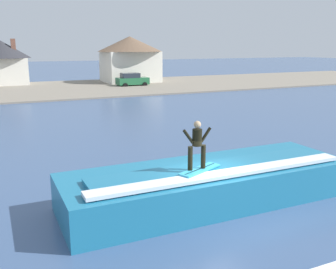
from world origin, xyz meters
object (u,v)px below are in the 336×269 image
at_px(wave_crest, 209,184).
at_px(house_small_cottage, 2,60).
at_px(surfer, 197,143).
at_px(house_gabled_white, 130,57).
at_px(surfboard, 200,170).
at_px(car_far_shore, 132,80).

relative_size(wave_crest, house_small_cottage, 1.35).
relative_size(surfer, house_gabled_white, 0.17).
distance_m(wave_crest, surfer, 2.00).
height_order(wave_crest, surfer, surfer).
bearing_deg(house_gabled_white, surfboard, -106.45).
distance_m(wave_crest, house_small_cottage, 47.59).
bearing_deg(surfer, house_gabled_white, 73.41).
bearing_deg(wave_crest, car_far_shore, 74.42).
distance_m(car_far_shore, house_gabled_white, 6.32).
bearing_deg(house_small_cottage, car_far_shore, -29.50).
xyz_separation_m(wave_crest, house_gabled_white, (12.35, 43.69, 3.18)).
relative_size(car_far_shore, house_small_cottage, 0.55).
height_order(wave_crest, surfboard, surfboard).
distance_m(surfboard, house_small_cottage, 48.04).
distance_m(surfboard, surfer, 0.95).
height_order(wave_crest, car_far_shore, car_far_shore).
bearing_deg(house_gabled_white, car_far_shore, -107.24).
bearing_deg(surfboard, car_far_shore, 73.66).
bearing_deg(house_small_cottage, house_gabled_white, -11.53).
bearing_deg(car_far_shore, surfboard, -106.34).
relative_size(surfboard, house_small_cottage, 0.23).
bearing_deg(car_far_shore, house_small_cottage, 150.50).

